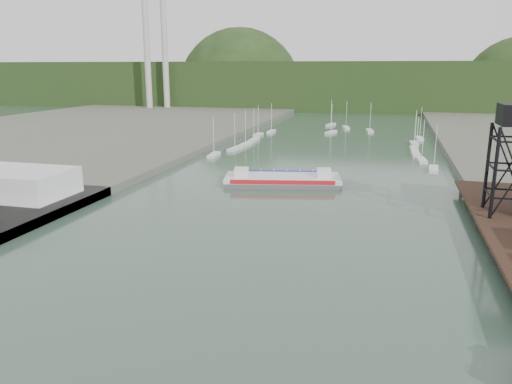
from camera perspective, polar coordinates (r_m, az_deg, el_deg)
The scene contains 5 objects.
white_shed at distance 94.95m, azimuth -25.70°, elevation 0.95°, with size 18.00×12.00×4.50m, color silver.
marina_sailboats at distance 160.74m, azimuth 8.81°, elevation 5.78°, with size 57.71×92.65×0.90m.
smokestacks at distance 280.90m, azimuth -11.35°, elevation 15.24°, with size 11.20×8.20×60.00m.
distant_hills at distance 322.02m, azimuth 11.54°, elevation 11.56°, with size 500.00×120.00×80.00m.
chain_ferry at distance 101.23m, azimuth 3.03°, elevation 1.41°, with size 24.56×13.92×3.33m.
Camera 1 is at (17.53, -19.69, 23.17)m, focal length 35.00 mm.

